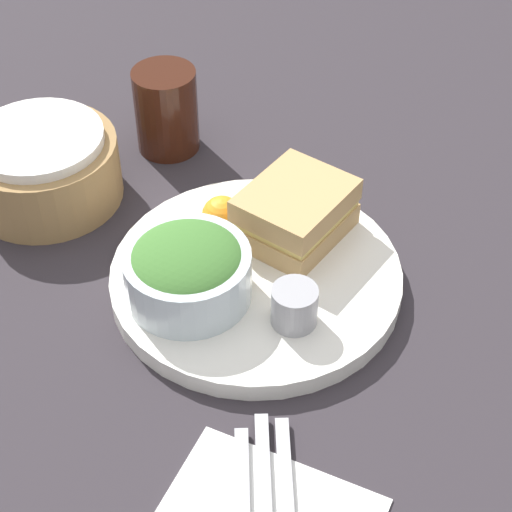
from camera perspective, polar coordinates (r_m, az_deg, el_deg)
ground_plane at (r=0.89m, az=-0.00°, el=-1.91°), size 4.00×4.00×0.00m
plate at (r=0.88m, az=-0.00°, el=-1.43°), size 0.30×0.30×0.02m
sandwich at (r=0.90m, az=2.64°, el=2.93°), size 0.13×0.11×0.06m
salad_bowl at (r=0.83m, az=-4.60°, el=-0.90°), size 0.13×0.13×0.07m
dressing_cup at (r=0.81m, az=2.57°, el=-3.34°), size 0.05×0.05×0.04m
orange_wedge at (r=0.91m, az=-2.27°, el=2.68°), size 0.04×0.04×0.04m
drink_glass at (r=1.05m, az=-6.00°, el=9.64°), size 0.08×0.08×0.11m
bread_basket at (r=1.00m, az=-14.01°, el=5.78°), size 0.17×0.17×0.09m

